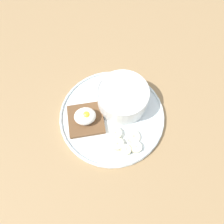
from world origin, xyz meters
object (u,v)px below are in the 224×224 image
Objects in this scene: poached_egg at (85,116)px; banana_slice_left at (117,133)px; banana_slice_right at (126,150)px; banana_slice_inner at (136,147)px; oatmeal_bowl at (123,97)px; banana_slice_back at (116,145)px; toast_slice at (86,120)px; banana_slice_front at (134,137)px.

poached_egg is 9.53cm from banana_slice_left.
banana_slice_left is at bearing 107.72° from banana_slice_right.
banana_slice_right is at bearing -173.75° from banana_slice_inner.
oatmeal_bowl is 3.51× the size of banana_slice_inner.
poached_egg is (-10.66, -3.89, -0.28)cm from oatmeal_bowl.
banana_slice_back is at bearing -107.53° from oatmeal_bowl.
poached_egg reaches higher than toast_slice.
banana_slice_back and banana_slice_right have the same top height.
poached_egg is at bearing 140.56° from banana_slice_inner.
poached_egg is at bearing 149.98° from banana_slice_front.
poached_egg is 1.30× the size of banana_slice_left.
banana_slice_front and banana_slice_inner have the same top height.
banana_slice_left is 6.11cm from banana_slice_inner.
banana_slice_inner is (11.79, -9.70, -2.33)cm from poached_egg.
oatmeal_bowl is 3.61× the size of banana_slice_right.
banana_slice_inner reaches higher than toast_slice.
banana_slice_right is (1.53, -4.78, 0.05)cm from banana_slice_left.
banana_slice_back is at bearing -105.32° from banana_slice_left.
banana_slice_inner is at bearing 6.25° from banana_slice_right.
banana_slice_front is (11.82, -6.83, -0.12)cm from toast_slice.
banana_slice_left is (-4.11, 1.59, 0.18)cm from banana_slice_front.
poached_egg is at bearing 129.80° from banana_slice_back.
poached_egg reaches higher than banana_slice_right.
banana_slice_inner is at bearing -39.44° from poached_egg.
banana_slice_front is 4.11cm from banana_slice_right.
oatmeal_bowl is 12.93cm from banana_slice_back.
banana_slice_right is at bearing -47.40° from poached_egg.
oatmeal_bowl is 3.17× the size of banana_slice_left.
poached_egg reaches higher than banana_slice_left.
toast_slice is 9.32cm from banana_slice_left.
banana_slice_right is at bearing -96.06° from oatmeal_bowl.
banana_slice_back is (6.84, -8.21, -2.21)cm from poached_egg.
banana_slice_left is at bearing -34.24° from poached_egg.
banana_slice_inner is at bearing -85.22° from oatmeal_bowl.
banana_slice_right is at bearing -37.22° from banana_slice_back.
oatmeal_bowl is at bearing 20.04° from poached_egg.
toast_slice is at bearing -160.16° from oatmeal_bowl.
banana_slice_back is (-0.82, -2.99, 0.02)cm from banana_slice_left.
banana_slice_front is 1.17× the size of banana_slice_back.
toast_slice is at bearing 129.92° from banana_slice_back.
banana_slice_left is at bearing -108.24° from oatmeal_bowl.
oatmeal_bowl is 11.08cm from banana_slice_front.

